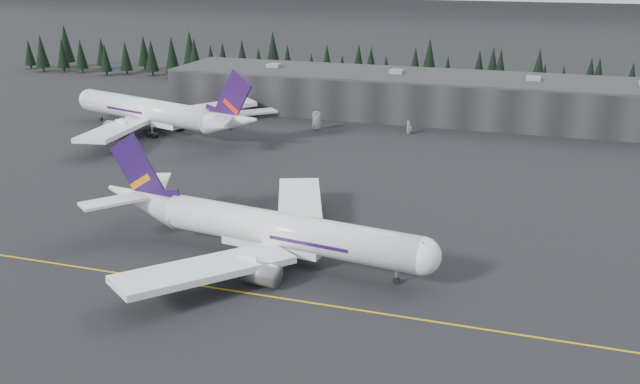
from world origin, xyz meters
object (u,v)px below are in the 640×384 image
(gse_vehicle_a, at_px, (317,127))
(gse_vehicle_b, at_px, (409,132))
(jet_parked, at_px, (161,113))
(terminal, at_px, (428,96))
(jet_main, at_px, (259,227))

(gse_vehicle_a, relative_size, gse_vehicle_b, 1.45)
(jet_parked, relative_size, gse_vehicle_a, 12.40)
(terminal, distance_m, jet_parked, 79.41)
(jet_parked, distance_m, gse_vehicle_b, 68.27)
(gse_vehicle_a, bearing_deg, jet_main, -71.81)
(terminal, bearing_deg, jet_main, -93.70)
(jet_main, xyz_separation_m, jet_parked, (-58.40, 69.47, 0.56))
(terminal, xyz_separation_m, gse_vehicle_a, (-26.42, -27.35, -5.55))
(terminal, height_order, gse_vehicle_a, terminal)
(jet_main, bearing_deg, terminal, 93.91)
(gse_vehicle_b, bearing_deg, gse_vehicle_a, -111.88)
(jet_parked, bearing_deg, gse_vehicle_a, -139.13)
(jet_main, xyz_separation_m, gse_vehicle_a, (-19.04, 86.62, -4.37))
(gse_vehicle_a, bearing_deg, gse_vehicle_b, 13.06)
(terminal, distance_m, gse_vehicle_a, 38.43)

